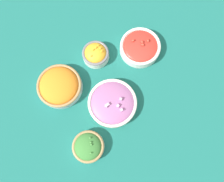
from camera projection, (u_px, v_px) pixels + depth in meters
ground_plane at (112, 93)px, 0.89m from camera, size 3.00×3.00×0.00m
bowl_red_onion at (112, 103)px, 0.85m from camera, size 0.19×0.19×0.06m
bowl_cherry_tomatoes at (140, 47)px, 0.91m from camera, size 0.17×0.17×0.06m
bowl_broccoli at (88, 147)px, 0.82m from camera, size 0.12×0.12×0.06m
bowl_carrots at (59, 86)px, 0.87m from camera, size 0.18×0.18×0.07m
bowl_squash at (96, 54)px, 0.90m from camera, size 0.11×0.11×0.07m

